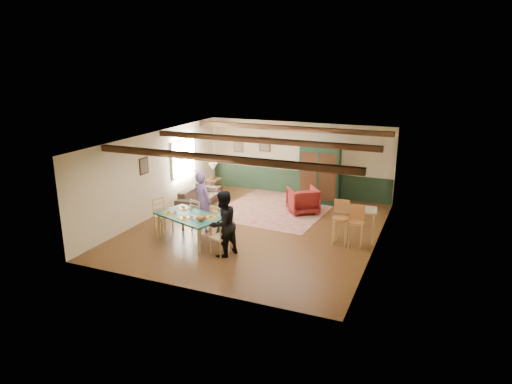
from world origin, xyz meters
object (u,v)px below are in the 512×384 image
at_px(counter_table, 355,224).
at_px(armchair, 303,200).
at_px(dining_chair_end_right, 220,236).
at_px(person_child, 222,220).
at_px(bar_stool_right, 356,227).
at_px(bar_stool_left, 340,224).
at_px(dining_chair_far_right, 220,222).
at_px(person_woman, 223,224).
at_px(dining_chair_end_left, 163,216).
at_px(cat, 201,218).
at_px(sofa, 199,196).
at_px(person_man, 202,201).
at_px(end_table, 214,187).
at_px(table_lamp, 213,171).
at_px(armoire, 320,173).
at_px(dining_chair_far_left, 200,215).
at_px(dining_table, 190,229).

bearing_deg(counter_table, armchair, 139.83).
distance_m(dining_chair_end_right, person_child, 1.15).
bearing_deg(bar_stool_right, armchair, 127.86).
height_order(counter_table, bar_stool_left, bar_stool_left).
distance_m(dining_chair_far_right, person_woman, 1.22).
bearing_deg(dining_chair_end_left, cat, -93.37).
bearing_deg(sofa, person_man, -153.08).
bearing_deg(counter_table, person_child, -160.24).
relative_size(cat, end_table, 0.59).
bearing_deg(cat, table_lamp, 133.11).
relative_size(person_child, armoire, 0.49).
relative_size(person_child, cat, 2.79).
height_order(armoire, armchair, armoire).
relative_size(armchair, table_lamp, 1.58).
height_order(person_man, counter_table, person_man).
height_order(armoire, counter_table, armoire).
distance_m(armoire, table_lamp, 3.91).
bearing_deg(dining_chair_far_right, bar_stool_left, -146.77).
distance_m(dining_chair_far_left, table_lamp, 3.69).
bearing_deg(armchair, counter_table, 103.94).
height_order(dining_table, armchair, armchair).
distance_m(person_woman, counter_table, 3.78).
relative_size(dining_chair_far_left, end_table, 1.55).
relative_size(dining_chair_far_left, dining_chair_far_right, 1.00).
height_order(person_woman, counter_table, person_woman).
bearing_deg(dining_chair_far_left, person_woman, 156.43).
relative_size(dining_chair_far_right, table_lamp, 1.70).
relative_size(dining_chair_end_left, table_lamp, 1.70).
bearing_deg(dining_chair_far_left, dining_table, 119.05).
relative_size(armoire, armchair, 2.29).
height_order(table_lamp, bar_stool_right, table_lamp).
distance_m(table_lamp, bar_stool_left, 6.10).
bearing_deg(counter_table, bar_stool_right, -78.28).
relative_size(armoire, bar_stool_right, 1.83).
height_order(person_man, bar_stool_left, person_man).
bearing_deg(person_woman, cat, -81.87).
bearing_deg(armchair, dining_chair_end_right, 40.43).
height_order(dining_chair_far_right, armoire, armoire).
xyz_separation_m(person_man, armchair, (2.24, 2.72, -0.48)).
bearing_deg(dining_chair_far_left, bar_stool_right, -154.30).
bearing_deg(bar_stool_left, dining_chair_far_right, -171.95).
bearing_deg(person_man, cat, 136.55).
relative_size(dining_table, bar_stool_right, 1.62).
distance_m(dining_table, person_man, 1.07).
xyz_separation_m(person_woman, armchair, (0.88, 4.08, -0.44)).
distance_m(dining_chair_end_right, person_woman, 0.38).
distance_m(table_lamp, counter_table, 6.17).
height_order(dining_table, person_man, person_man).
bearing_deg(armoire, counter_table, -61.11).
relative_size(armoire, end_table, 3.33).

